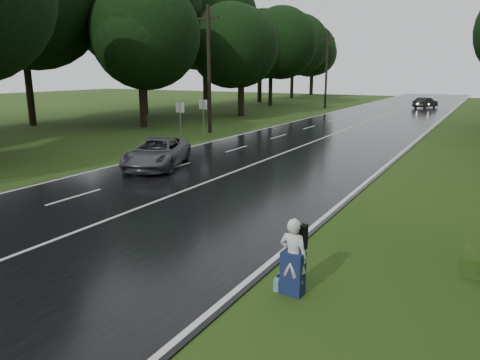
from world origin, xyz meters
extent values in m
plane|color=#2A4514|center=(0.00, 0.00, 0.00)|extent=(160.00, 160.00, 0.00)
cube|color=black|center=(0.00, 20.00, 0.02)|extent=(12.00, 140.00, 0.04)
cube|color=silver|center=(0.00, 20.00, 0.04)|extent=(0.12, 140.00, 0.01)
imported|color=#4E4F53|center=(-3.79, 7.66, 0.73)|extent=(3.99, 5.50, 1.39)
imported|color=black|center=(2.49, 51.91, 0.69)|extent=(2.65, 4.17, 1.30)
imported|color=silver|center=(6.85, -0.81, 0.83)|extent=(0.62, 0.43, 1.66)
cube|color=#17234F|center=(6.85, -0.81, 0.47)|extent=(0.48, 0.33, 0.93)
cube|color=black|center=(6.84, -0.56, 1.20)|extent=(0.39, 0.22, 0.53)
cube|color=#5494A5|center=(6.50, -0.74, 0.14)|extent=(0.17, 0.40, 0.28)
camera|label=1|loc=(10.11, -8.81, 4.55)|focal=33.49mm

